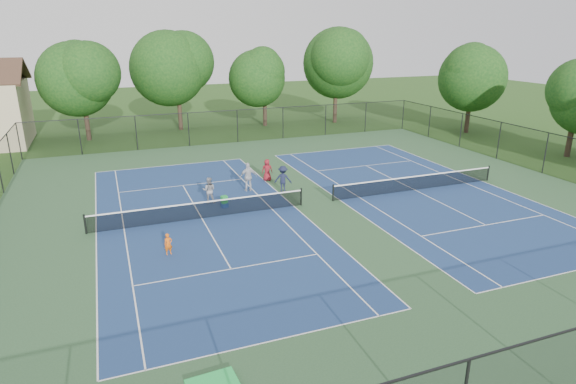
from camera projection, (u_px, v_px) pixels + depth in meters
name	position (u px, v px, depth m)	size (l,w,h in m)	color
ground	(317.00, 203.00, 29.00)	(140.00, 140.00, 0.00)	#234716
court_pad	(317.00, 203.00, 29.00)	(36.00, 36.00, 0.01)	#2C4E2E
tennis_court_left	(202.00, 217.00, 26.59)	(12.00, 23.83, 1.07)	navy
tennis_court_right	(415.00, 189.00, 31.34)	(12.00, 23.83, 1.07)	navy
perimeter_fence	(318.00, 178.00, 28.49)	(36.08, 36.08, 3.02)	black
tree_back_a	(81.00, 75.00, 43.91)	(6.80, 6.80, 9.15)	#2D2116
tree_back_b	(176.00, 65.00, 48.56)	(7.60, 7.60, 10.03)	#2D2116
tree_back_c	(264.00, 74.00, 51.08)	(6.00, 6.00, 8.40)	#2D2116
tree_back_d	(337.00, 60.00, 52.49)	(7.80, 7.80, 10.37)	#2D2116
tree_side_e	(473.00, 74.00, 47.35)	(6.60, 6.60, 8.87)	#2D2116
child_player	(168.00, 244.00, 22.20)	(0.38, 0.25, 1.04)	#EA5E0F
instructor	(209.00, 190.00, 28.83)	(0.78, 0.61, 1.60)	gray
bystander_a	(248.00, 177.00, 30.95)	(1.11, 0.46, 1.89)	silver
bystander_b	(283.00, 179.00, 30.83)	(1.11, 0.64, 1.72)	#181D35
bystander_c	(267.00, 170.00, 33.13)	(0.75, 0.49, 1.53)	maroon
ball_crate	(224.00, 205.00, 28.27)	(0.37, 0.31, 0.28)	navy
ball_hopper	(224.00, 199.00, 28.16)	(0.34, 0.28, 0.44)	green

